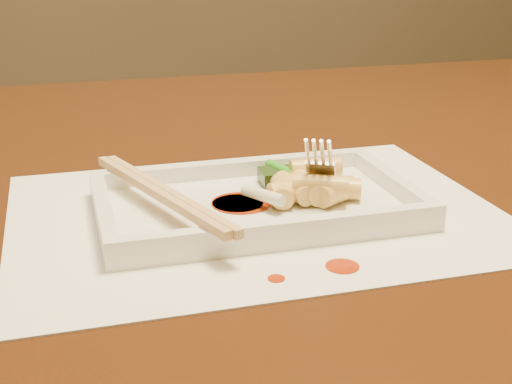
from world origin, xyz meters
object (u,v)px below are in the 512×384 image
object	(u,v)px
table	(285,242)
fork	(330,106)
chopstick_a	(157,193)
placemat	(256,213)
plate_base	(256,208)

from	to	relation	value
table	fork	bearing A→B (deg)	-93.00
table	chopstick_a	bearing A→B (deg)	-136.17
placemat	chopstick_a	size ratio (longest dim) A/B	1.93
plate_base	placemat	bearing A→B (deg)	0.00
plate_base	fork	world-z (taller)	fork
table	plate_base	xyz separation A→B (m)	(-0.08, -0.15, 0.11)
chopstick_a	fork	size ratio (longest dim) A/B	1.48
placemat	fork	size ratio (longest dim) A/B	2.86
table	plate_base	world-z (taller)	plate_base
plate_base	table	bearing A→B (deg)	63.22
fork	placemat	bearing A→B (deg)	-165.58
table	chopstick_a	world-z (taller)	chopstick_a
chopstick_a	fork	xyz separation A→B (m)	(0.15, 0.02, 0.06)
placemat	chopstick_a	world-z (taller)	chopstick_a
table	fork	world-z (taller)	fork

